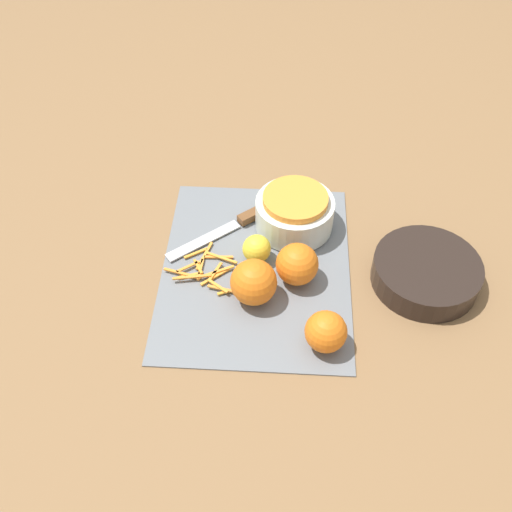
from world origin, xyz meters
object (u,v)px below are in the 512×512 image
(bowl_speckled, at_px, (295,212))
(orange_back, at_px, (326,332))
(lemon, at_px, (258,249))
(bowl_dark, at_px, (426,272))
(orange_left, at_px, (251,282))
(knife, at_px, (245,218))
(orange_right, at_px, (297,264))

(bowl_speckled, relative_size, orange_back, 2.17)
(lemon, bearing_deg, bowl_dark, 83.89)
(lemon, bearing_deg, orange_left, -4.68)
(knife, xyz_separation_m, orange_left, (0.19, 0.03, 0.03))
(orange_back, bearing_deg, bowl_dark, 129.44)
(bowl_speckled, xyz_separation_m, orange_right, (0.14, 0.01, 0.00))
(knife, bearing_deg, orange_right, 86.68)
(knife, distance_m, orange_right, 0.18)
(orange_back, bearing_deg, bowl_speckled, -168.85)
(bowl_dark, height_order, knife, bowl_dark)
(bowl_dark, xyz_separation_m, lemon, (-0.03, -0.30, 0.01))
(orange_right, height_order, orange_back, orange_right)
(bowl_speckled, xyz_separation_m, bowl_dark, (0.12, 0.24, -0.02))
(lemon, bearing_deg, knife, -161.64)
(orange_left, bearing_deg, bowl_speckled, 158.57)
(orange_left, bearing_deg, bowl_dark, 100.86)
(bowl_speckled, xyz_separation_m, lemon, (0.09, -0.06, -0.01))
(bowl_speckled, xyz_separation_m, orange_back, (0.27, 0.05, -0.00))
(bowl_speckled, relative_size, lemon, 2.86)
(orange_right, xyz_separation_m, lemon, (-0.04, -0.07, -0.01))
(bowl_dark, relative_size, orange_left, 2.36)
(bowl_dark, bearing_deg, knife, -111.46)
(orange_left, relative_size, lemon, 1.54)
(orange_left, distance_m, orange_back, 0.16)
(knife, relative_size, orange_back, 3.06)
(orange_back, bearing_deg, orange_left, -125.96)
(bowl_speckled, bearing_deg, orange_right, 2.57)
(bowl_speckled, height_order, lemon, bowl_speckled)
(orange_right, bearing_deg, orange_back, 19.08)
(knife, height_order, orange_left, orange_left)
(bowl_speckled, relative_size, bowl_dark, 0.79)
(bowl_dark, xyz_separation_m, knife, (-0.13, -0.33, -0.01))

